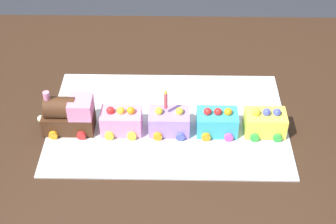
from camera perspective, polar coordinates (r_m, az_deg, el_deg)
dining_table at (r=1.41m, az=-3.22°, el=-3.14°), size 1.40×1.00×0.74m
cake_board at (r=1.29m, az=-0.00°, el=-1.09°), size 0.60×0.40×0.00m
cake_locomotive at (r=1.26m, az=-11.14°, el=-0.30°), size 0.14×0.08×0.12m
cake_car_hopper_bubblegum at (r=1.25m, az=-5.26°, el=-0.99°), size 0.10×0.08×0.07m
cake_car_tanker_lavender at (r=1.25m, az=0.13°, el=-1.08°), size 0.10×0.08×0.07m
cake_car_caboose_turquoise at (r=1.25m, az=5.54°, el=-1.11°), size 0.10×0.08×0.07m
cake_car_gondola_lemon at (r=1.27m, az=10.87°, el=-1.16°), size 0.10×0.08×0.07m
birthday_candle at (r=1.20m, az=-0.26°, el=1.46°), size 0.01×0.01×0.06m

